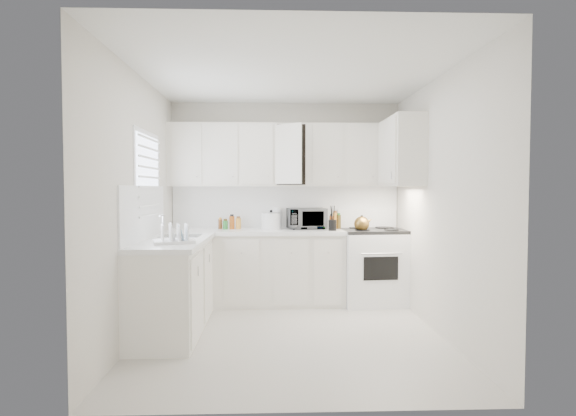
{
  "coord_description": "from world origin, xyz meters",
  "views": [
    {
      "loc": [
        -0.19,
        -4.59,
        1.47
      ],
      "look_at": [
        0.0,
        0.7,
        1.25
      ],
      "focal_mm": 28.98,
      "sensor_mm": 36.0,
      "label": 1
    }
  ],
  "objects_px": {
    "stove": "(373,256)",
    "microwave": "(307,216)",
    "dish_rack": "(174,232)",
    "tea_kettle": "(362,223)",
    "utensil_crock": "(333,218)",
    "rice_cooker": "(271,220)"
  },
  "relations": [
    {
      "from": "microwave",
      "to": "utensil_crock",
      "type": "xyz_separation_m",
      "value": [
        0.3,
        -0.27,
        -0.0
      ]
    },
    {
      "from": "stove",
      "to": "rice_cooker",
      "type": "relative_size",
      "value": 4.95
    },
    {
      "from": "stove",
      "to": "dish_rack",
      "type": "xyz_separation_m",
      "value": [
        -2.23,
        -1.38,
        0.44
      ]
    },
    {
      "from": "tea_kettle",
      "to": "rice_cooker",
      "type": "bearing_deg",
      "value": 164.25
    },
    {
      "from": "microwave",
      "to": "rice_cooker",
      "type": "distance_m",
      "value": 0.46
    },
    {
      "from": "microwave",
      "to": "tea_kettle",
      "type": "bearing_deg",
      "value": -32.43
    },
    {
      "from": "microwave",
      "to": "dish_rack",
      "type": "xyz_separation_m",
      "value": [
        -1.39,
        -1.53,
        -0.06
      ]
    },
    {
      "from": "stove",
      "to": "tea_kettle",
      "type": "bearing_deg",
      "value": -142.68
    },
    {
      "from": "stove",
      "to": "microwave",
      "type": "distance_m",
      "value": 0.99
    },
    {
      "from": "rice_cooker",
      "to": "utensil_crock",
      "type": "height_order",
      "value": "utensil_crock"
    },
    {
      "from": "stove",
      "to": "utensil_crock",
      "type": "relative_size",
      "value": 3.8
    },
    {
      "from": "tea_kettle",
      "to": "utensil_crock",
      "type": "relative_size",
      "value": 0.73
    },
    {
      "from": "tea_kettle",
      "to": "microwave",
      "type": "bearing_deg",
      "value": 152.55
    },
    {
      "from": "tea_kettle",
      "to": "microwave",
      "type": "height_order",
      "value": "microwave"
    },
    {
      "from": "stove",
      "to": "dish_rack",
      "type": "relative_size",
      "value": 3.23
    },
    {
      "from": "stove",
      "to": "utensil_crock",
      "type": "height_order",
      "value": "utensil_crock"
    },
    {
      "from": "tea_kettle",
      "to": "dish_rack",
      "type": "distance_m",
      "value": 2.39
    },
    {
      "from": "stove",
      "to": "tea_kettle",
      "type": "height_order",
      "value": "stove"
    },
    {
      "from": "stove",
      "to": "microwave",
      "type": "xyz_separation_m",
      "value": [
        -0.84,
        0.14,
        0.5
      ]
    },
    {
      "from": "stove",
      "to": "tea_kettle",
      "type": "relative_size",
      "value": 5.22
    },
    {
      "from": "microwave",
      "to": "dish_rack",
      "type": "height_order",
      "value": "microwave"
    },
    {
      "from": "utensil_crock",
      "to": "microwave",
      "type": "bearing_deg",
      "value": 137.71
    }
  ]
}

